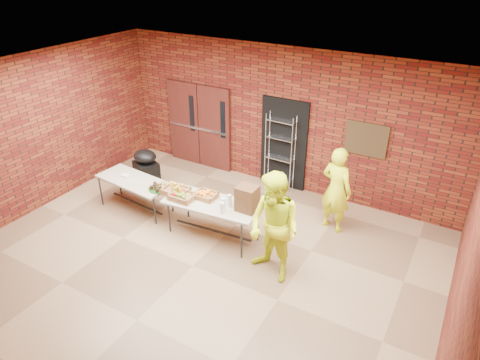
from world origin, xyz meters
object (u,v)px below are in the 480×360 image
(covered_grill, at_px, (147,170))
(volunteer_man, at_px, (274,228))
(table_left, at_px, (134,182))
(table_right, at_px, (212,206))
(coffee_dispenser, at_px, (247,198))
(volunteer_woman, at_px, (336,190))
(wire_rack, at_px, (280,152))

(covered_grill, bearing_deg, volunteer_man, 7.06)
(table_left, distance_m, covered_grill, 0.83)
(table_right, height_order, coffee_dispenser, coffee_dispenser)
(volunteer_woman, xyz_separation_m, volunteer_man, (-0.41, -1.86, 0.09))
(covered_grill, xyz_separation_m, volunteer_woman, (4.21, 0.64, 0.38))
(table_right, relative_size, volunteer_man, 0.98)
(volunteer_woman, height_order, volunteer_man, volunteer_man)
(wire_rack, bearing_deg, coffee_dispenser, -77.06)
(wire_rack, xyz_separation_m, covered_grill, (-2.57, -1.59, -0.41))
(table_right, bearing_deg, table_left, 173.71)
(table_right, bearing_deg, wire_rack, 78.30)
(wire_rack, relative_size, table_left, 1.04)
(table_left, xyz_separation_m, coffee_dispenser, (2.65, 0.09, 0.36))
(volunteer_man, bearing_deg, coffee_dispenser, 164.40)
(wire_rack, bearing_deg, table_left, -131.23)
(table_right, distance_m, coffee_dispenser, 0.76)
(coffee_dispenser, bearing_deg, volunteer_woman, 46.89)
(table_left, bearing_deg, covered_grill, 119.63)
(coffee_dispenser, bearing_deg, wire_rack, 100.56)
(table_left, height_order, volunteer_man, volunteer_man)
(table_right, relative_size, volunteer_woman, 1.08)
(wire_rack, height_order, table_right, wire_rack)
(table_right, distance_m, volunteer_man, 1.58)
(coffee_dispenser, height_order, volunteer_woman, volunteer_woman)
(wire_rack, height_order, volunteer_woman, wire_rack)
(coffee_dispenser, bearing_deg, covered_grill, 167.46)
(table_left, bearing_deg, coffee_dispenser, 7.35)
(wire_rack, bearing_deg, table_right, -93.99)
(coffee_dispenser, distance_m, volunteer_woman, 1.79)
(wire_rack, distance_m, volunteer_woman, 1.90)
(table_left, relative_size, volunteer_man, 0.90)
(wire_rack, distance_m, table_left, 3.25)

